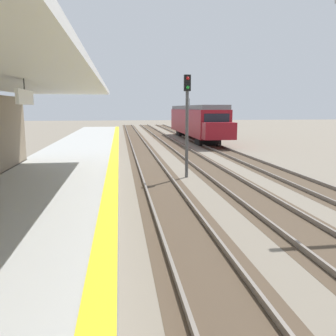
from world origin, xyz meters
The scene contains 6 objects.
station_platform centered at (-2.50, 16.00, 0.45)m, with size 5.00×80.00×0.91m.
track_pair_nearest_platform centered at (1.90, 20.00, 0.05)m, with size 2.34×120.00×0.16m.
track_pair_middle centered at (5.30, 20.00, 0.05)m, with size 2.34×120.00×0.16m.
track_pair_far_side centered at (8.70, 20.00, 0.05)m, with size 2.34×120.00×0.16m.
approaching_train centered at (8.70, 43.17, 2.18)m, with size 2.93×19.60×4.76m.
rail_signal_post centered at (3.49, 21.46, 3.19)m, with size 0.32×0.34×5.20m.
Camera 1 is at (0.09, 3.72, 3.55)m, focal length 37.68 mm.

